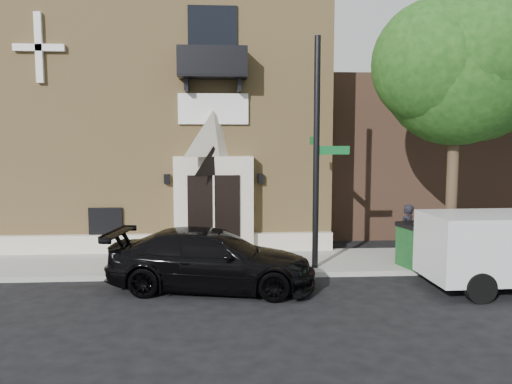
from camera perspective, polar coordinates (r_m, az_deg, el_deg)
ground at (r=14.24m, az=-0.90°, el=-9.87°), size 120.00×120.00×0.00m
sidewalk at (r=15.75m, az=2.51°, el=-8.04°), size 42.00×3.00×0.15m
church at (r=21.78m, az=-9.89°, el=7.87°), size 12.20×11.01×9.30m
neighbour_building at (r=25.98m, az=25.57°, el=3.90°), size 18.00×8.00×6.40m
street_tree_left at (r=15.66m, az=22.20°, el=12.80°), size 4.97×4.38×7.77m
black_sedan at (r=13.18m, az=-5.06°, el=-7.68°), size 5.68×3.04×1.56m
street_sign at (r=14.51m, az=6.97°, el=4.40°), size 1.06×1.06×6.66m
fire_hydrant at (r=16.34m, az=25.49°, el=-6.55°), size 0.42×0.33×0.73m
dumpster at (r=15.81m, az=19.67°, el=-5.60°), size 2.22×1.62×1.30m
planter at (r=16.63m, az=-4.05°, el=-5.74°), size 0.68×0.60×0.73m
pedestrian_near at (r=16.29m, az=16.80°, el=-4.41°), size 0.76×0.72×1.74m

